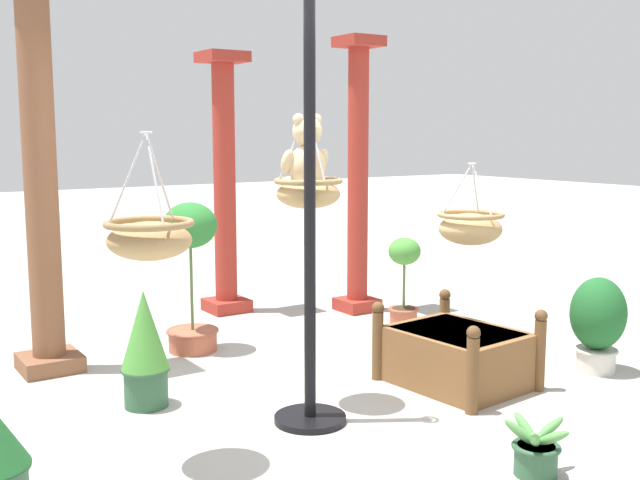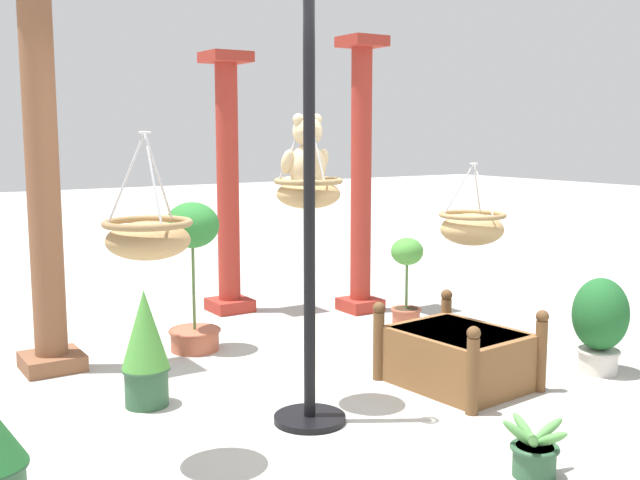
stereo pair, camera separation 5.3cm
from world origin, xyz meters
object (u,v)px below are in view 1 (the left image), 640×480
object	(u,v)px
potted_plant_small_succulent	(404,279)
greenhouse_pillar_right	(358,182)
display_pole_central	(310,291)
hanging_basket_left_high	(149,237)
potted_plant_flowering_red	(536,452)
hanging_basket_with_teddy	(308,191)
greenhouse_pillar_far_back	(225,189)
greenhouse_pillar_left	(40,174)
teddy_bear	(306,158)
wooden_planter_box	(457,354)
potted_plant_fern_front	(191,264)
potted_plant_tall_leafy	(145,348)
hanging_basket_right_low	(470,227)
potted_plant_conical_shrub	(598,321)

from	to	relation	value
potted_plant_small_succulent	greenhouse_pillar_right	bearing A→B (deg)	85.30
display_pole_central	hanging_basket_left_high	world-z (taller)	display_pole_central
hanging_basket_left_high	potted_plant_flowering_red	distance (m)	2.27
hanging_basket_with_teddy	greenhouse_pillar_far_back	bearing A→B (deg)	74.47
greenhouse_pillar_left	potted_plant_small_succulent	world-z (taller)	greenhouse_pillar_left
hanging_basket_with_teddy	teddy_bear	size ratio (longest dim) A/B	1.29
wooden_planter_box	potted_plant_flowering_red	world-z (taller)	wooden_planter_box
greenhouse_pillar_far_back	greenhouse_pillar_left	bearing A→B (deg)	-153.28
hanging_basket_left_high	potted_plant_fern_front	world-z (taller)	hanging_basket_left_high
hanging_basket_left_high	potted_plant_flowering_red	size ratio (longest dim) A/B	1.71
wooden_planter_box	potted_plant_tall_leafy	size ratio (longest dim) A/B	1.33
display_pole_central	greenhouse_pillar_far_back	xyz separation A→B (m)	(0.89, 2.91, 0.39)
potted_plant_flowering_red	teddy_bear	bearing A→B (deg)	105.53
greenhouse_pillar_left	potted_plant_flowering_red	xyz separation A→B (m)	(1.64, -3.18, -1.33)
teddy_bear	greenhouse_pillar_right	size ratio (longest dim) A/B	0.18
greenhouse_pillar_far_back	wooden_planter_box	world-z (taller)	greenhouse_pillar_far_back
hanging_basket_with_teddy	hanging_basket_right_low	world-z (taller)	hanging_basket_with_teddy
teddy_bear	potted_plant_flowering_red	bearing A→B (deg)	-74.47
potted_plant_flowering_red	hanging_basket_with_teddy	bearing A→B (deg)	105.76
wooden_planter_box	potted_plant_flowering_red	bearing A→B (deg)	-117.19
wooden_planter_box	greenhouse_pillar_left	bearing A→B (deg)	140.24
hanging_basket_right_low	potted_plant_fern_front	xyz separation A→B (m)	(-1.56, 1.52, -0.35)
teddy_bear	greenhouse_pillar_left	size ratio (longest dim) A/B	0.16
display_pole_central	potted_plant_fern_front	bearing A→B (deg)	88.78
wooden_planter_box	potted_plant_flowering_red	xyz separation A→B (m)	(-0.65, -1.27, -0.09)
hanging_basket_right_low	greenhouse_pillar_far_back	bearing A→B (deg)	105.28
hanging_basket_with_teddy	hanging_basket_right_low	distance (m)	1.49
display_pole_central	potted_plant_small_succulent	bearing A→B (deg)	36.56
hanging_basket_right_low	greenhouse_pillar_right	distance (m)	1.97
greenhouse_pillar_left	greenhouse_pillar_far_back	bearing A→B (deg)	26.72
greenhouse_pillar_left	potted_plant_fern_front	bearing A→B (deg)	-5.66
potted_plant_fern_front	greenhouse_pillar_left	bearing A→B (deg)	174.34
greenhouse_pillar_far_back	wooden_planter_box	xyz separation A→B (m)	(0.34, -2.89, -0.99)
potted_plant_flowering_red	display_pole_central	bearing A→B (deg)	114.60
greenhouse_pillar_right	wooden_planter_box	world-z (taller)	greenhouse_pillar_right
hanging_basket_right_low	potted_plant_flowering_red	xyz separation A→B (m)	(-1.03, -1.55, -0.94)
potted_plant_conical_shrub	hanging_basket_with_teddy	bearing A→B (deg)	164.84
hanging_basket_with_teddy	potted_plant_tall_leafy	world-z (taller)	hanging_basket_with_teddy
display_pole_central	greenhouse_pillar_far_back	world-z (taller)	display_pole_central
hanging_basket_with_teddy	potted_plant_fern_front	size ratio (longest dim) A/B	0.51
potted_plant_fern_front	potted_plant_tall_leafy	world-z (taller)	potted_plant_fern_front
hanging_basket_with_teddy	teddy_bear	distance (m)	0.21
potted_plant_tall_leafy	potted_plant_small_succulent	distance (m)	2.72
teddy_bear	potted_plant_conical_shrub	xyz separation A→B (m)	(2.15, -0.60, -1.21)
wooden_planter_box	potted_plant_fern_front	distance (m)	2.21
potted_plant_fern_front	potted_plant_conical_shrub	world-z (taller)	potted_plant_fern_front
display_pole_central	hanging_basket_with_teddy	size ratio (longest dim) A/B	4.17
teddy_bear	potted_plant_flowering_red	distance (m)	2.16
display_pole_central	greenhouse_pillar_left	world-z (taller)	greenhouse_pillar_left
greenhouse_pillar_left	potted_plant_fern_front	distance (m)	1.33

